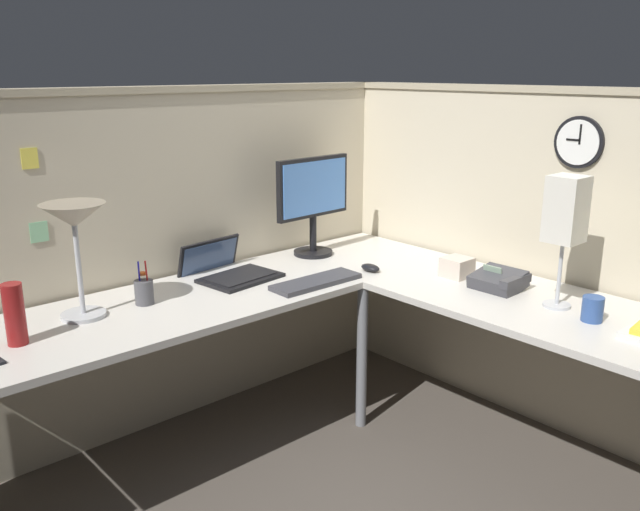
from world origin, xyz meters
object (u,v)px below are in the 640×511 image
object	(u,v)px
desk_lamp_paper	(566,213)
tissue_box	(457,267)
office_phone	(500,281)
computer_mouse	(370,268)
thermos_flask	(15,314)
monitor	(313,198)
pen_cup	(144,292)
keyboard	(316,282)
laptop	(226,270)
coffee_mug	(593,309)
desk_lamp_dome	(74,225)
wall_clock	(579,142)

from	to	relation	value
desk_lamp_paper	tissue_box	size ratio (longest dim) A/B	4.42
office_phone	tissue_box	xyz separation A→B (m)	(0.01, 0.24, 0.01)
computer_mouse	thermos_flask	size ratio (longest dim) A/B	0.47
monitor	pen_cup	distance (m)	1.04
pen_cup	thermos_flask	bearing A→B (deg)	-171.24
keyboard	office_phone	world-z (taller)	office_phone
laptop	keyboard	size ratio (longest dim) A/B	0.97
thermos_flask	coffee_mug	xyz separation A→B (m)	(1.70, -1.22, -0.06)
monitor	keyboard	world-z (taller)	monitor
thermos_flask	tissue_box	size ratio (longest dim) A/B	1.83
office_phone	thermos_flask	bearing A→B (deg)	156.27
monitor	office_phone	bearing A→B (deg)	-76.44
laptop	pen_cup	bearing A→B (deg)	-167.86
computer_mouse	pen_cup	distance (m)	1.05
monitor	keyboard	xyz separation A→B (m)	(-0.31, -0.38, -0.28)
laptop	desk_lamp_paper	xyz separation A→B (m)	(0.76, -1.23, 0.36)
monitor	pen_cup	size ratio (longest dim) A/B	2.78
thermos_flask	desk_lamp_dome	bearing A→B (deg)	20.66
tissue_box	keyboard	bearing A→B (deg)	148.15
keyboard	tissue_box	distance (m)	0.66
laptop	thermos_flask	world-z (taller)	thermos_flask
desk_lamp_dome	coffee_mug	size ratio (longest dim) A/B	4.64
pen_cup	tissue_box	bearing A→B (deg)	-26.40
thermos_flask	wall_clock	world-z (taller)	wall_clock
keyboard	thermos_flask	distance (m)	1.23
desk_lamp_dome	desk_lamp_paper	distance (m)	1.87
monitor	tissue_box	bearing A→B (deg)	-71.49
thermos_flask	wall_clock	bearing A→B (deg)	-23.84
tissue_box	wall_clock	bearing A→B (deg)	-51.77
pen_cup	desk_lamp_paper	bearing A→B (deg)	-42.88
pen_cup	tissue_box	distance (m)	1.39
coffee_mug	tissue_box	size ratio (longest dim) A/B	0.80
monitor	thermos_flask	size ratio (longest dim) A/B	2.27
pen_cup	office_phone	bearing A→B (deg)	-34.66
keyboard	desk_lamp_paper	xyz separation A→B (m)	(0.53, -0.86, 0.37)
computer_mouse	tissue_box	world-z (taller)	tissue_box
keyboard	desk_lamp_dome	bearing A→B (deg)	163.22
keyboard	office_phone	size ratio (longest dim) A/B	2.07
laptop	thermos_flask	bearing A→B (deg)	-169.64
keyboard	desk_lamp_dome	distance (m)	1.04
pen_cup	wall_clock	world-z (taller)	wall_clock
office_phone	desk_lamp_paper	bearing A→B (deg)	-93.08
wall_clock	thermos_flask	bearing A→B (deg)	156.16
keyboard	pen_cup	bearing A→B (deg)	159.24
monitor	keyboard	distance (m)	0.57
laptop	keyboard	world-z (taller)	laptop
pen_cup	office_phone	size ratio (longest dim) A/B	0.87
keyboard	computer_mouse	world-z (taller)	computer_mouse
keyboard	coffee_mug	bearing A→B (deg)	-64.03
desk_lamp_paper	keyboard	bearing A→B (deg)	121.67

